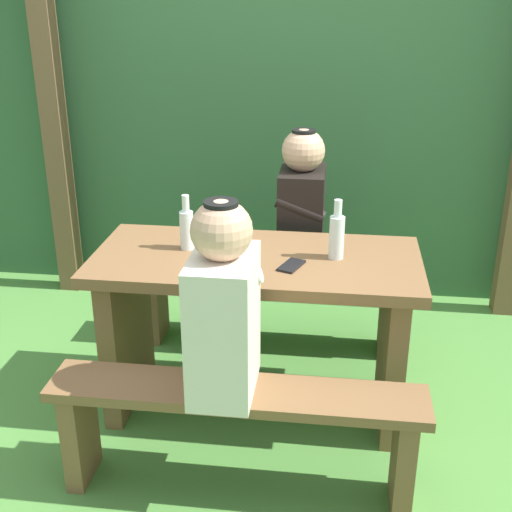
% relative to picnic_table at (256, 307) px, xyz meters
% --- Properties ---
extents(ground_plane, '(12.00, 12.00, 0.00)m').
position_rel_picnic_table_xyz_m(ground_plane, '(0.00, 0.00, -0.51)').
color(ground_plane, '#4D883A').
extents(hedge_backdrop, '(6.40, 0.67, 2.20)m').
position_rel_picnic_table_xyz_m(hedge_backdrop, '(0.00, 1.63, 0.59)').
color(hedge_backdrop, '#335E36').
rests_on(hedge_backdrop, ground_plane).
extents(pergola_post_left, '(0.12, 0.12, 2.27)m').
position_rel_picnic_table_xyz_m(pergola_post_left, '(-1.34, 1.13, 0.62)').
color(pergola_post_left, brown).
rests_on(pergola_post_left, ground_plane).
extents(picnic_table, '(1.40, 0.64, 0.75)m').
position_rel_picnic_table_xyz_m(picnic_table, '(0.00, 0.00, 0.00)').
color(picnic_table, brown).
rests_on(picnic_table, ground_plane).
extents(bench_near, '(1.40, 0.24, 0.46)m').
position_rel_picnic_table_xyz_m(bench_near, '(0.00, -0.57, -0.18)').
color(bench_near, brown).
rests_on(bench_near, ground_plane).
extents(bench_far, '(1.40, 0.24, 0.46)m').
position_rel_picnic_table_xyz_m(bench_far, '(0.00, 0.57, -0.18)').
color(bench_far, brown).
rests_on(bench_far, ground_plane).
extents(person_white_shirt, '(0.25, 0.35, 0.72)m').
position_rel_picnic_table_xyz_m(person_white_shirt, '(-0.04, -0.57, 0.28)').
color(person_white_shirt, silver).
rests_on(person_white_shirt, bench_near).
extents(person_black_coat, '(0.25, 0.35, 0.72)m').
position_rel_picnic_table_xyz_m(person_black_coat, '(0.16, 0.57, 0.28)').
color(person_black_coat, black).
rests_on(person_black_coat, bench_far).
extents(drinking_glass, '(0.07, 0.07, 0.10)m').
position_rel_picnic_table_xyz_m(drinking_glass, '(-0.17, 0.11, 0.29)').
color(drinking_glass, silver).
rests_on(drinking_glass, picnic_table).
extents(bottle_left, '(0.06, 0.06, 0.26)m').
position_rel_picnic_table_xyz_m(bottle_left, '(0.34, 0.03, 0.35)').
color(bottle_left, silver).
rests_on(bottle_left, picnic_table).
extents(bottle_right, '(0.06, 0.06, 0.24)m').
position_rel_picnic_table_xyz_m(bottle_right, '(-0.31, 0.05, 0.34)').
color(bottle_right, silver).
rests_on(bottle_right, picnic_table).
extents(cell_phone, '(0.12, 0.16, 0.01)m').
position_rel_picnic_table_xyz_m(cell_phone, '(0.16, -0.09, 0.25)').
color(cell_phone, black).
rests_on(cell_phone, picnic_table).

